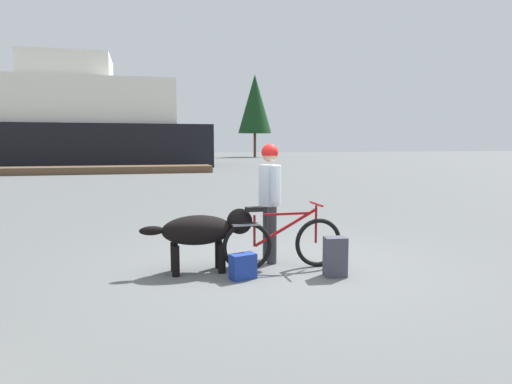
% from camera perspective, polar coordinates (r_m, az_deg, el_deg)
% --- Properties ---
extents(ground_plane, '(160.00, 160.00, 0.00)m').
position_cam_1_polar(ground_plane, '(6.32, 2.25, -9.42)').
color(ground_plane, '#595B5B').
extents(bicycle, '(1.69, 0.44, 0.89)m').
position_cam_1_polar(bicycle, '(6.11, 3.38, -6.41)').
color(bicycle, black).
rests_on(bicycle, ground_plane).
extents(person_cyclist, '(0.32, 0.53, 1.70)m').
position_cam_1_polar(person_cyclist, '(6.39, 1.75, 0.06)').
color(person_cyclist, '#333338').
rests_on(person_cyclist, ground_plane).
extents(dog, '(1.49, 0.46, 0.83)m').
position_cam_1_polar(dog, '(5.99, -6.59, -4.87)').
color(dog, black).
rests_on(dog, ground_plane).
extents(backpack, '(0.30, 0.24, 0.51)m').
position_cam_1_polar(backpack, '(5.89, 10.05, -8.11)').
color(backpack, '#3F3F4C').
rests_on(backpack, ground_plane).
extents(handbag_pannier, '(0.36, 0.26, 0.32)m').
position_cam_1_polar(handbag_pannier, '(5.72, -1.68, -9.44)').
color(handbag_pannier, navy).
rests_on(handbag_pannier, ground_plane).
extents(dock_pier, '(17.45, 2.04, 0.40)m').
position_cam_1_polar(dock_pier, '(27.49, -24.16, 2.51)').
color(dock_pier, brown).
rests_on(dock_pier, ground_plane).
extents(ferry_boat, '(24.98, 8.69, 8.66)m').
position_cam_1_polar(ferry_boat, '(36.57, -26.26, 7.64)').
color(ferry_boat, black).
rests_on(ferry_boat, ground_plane).
extents(pine_tree_far_left, '(3.26, 3.26, 12.80)m').
position_cam_1_polar(pine_tree_far_left, '(57.72, -20.87, 11.85)').
color(pine_tree_far_left, '#4C331E').
rests_on(pine_tree_far_left, ground_plane).
extents(pine_tree_center, '(3.69, 3.69, 8.57)m').
position_cam_1_polar(pine_tree_center, '(56.12, -16.22, 9.61)').
color(pine_tree_center, '#4C331E').
rests_on(pine_tree_center, ground_plane).
extents(pine_tree_far_right, '(4.20, 4.20, 10.31)m').
position_cam_1_polar(pine_tree_far_right, '(57.21, -0.15, 11.14)').
color(pine_tree_far_right, '#4C331E').
rests_on(pine_tree_far_right, ground_plane).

